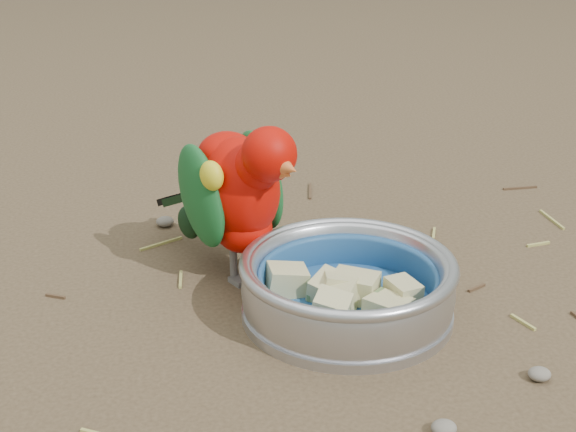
{
  "coord_description": "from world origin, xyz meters",
  "views": [
    {
      "loc": [
        -0.14,
        -0.64,
        0.4
      ],
      "look_at": [
        -0.01,
        0.11,
        0.08
      ],
      "focal_mm": 50.0,
      "sensor_mm": 36.0,
      "label": 1
    }
  ],
  "objects": [
    {
      "name": "fruit_wedges",
      "position": [
        0.04,
        0.03,
        0.03
      ],
      "size": [
        0.12,
        0.12,
        0.03
      ],
      "primitive_type": null,
      "color": "tan",
      "rests_on": "food_bowl"
    },
    {
      "name": "lory_parrot",
      "position": [
        -0.05,
        0.14,
        0.09
      ],
      "size": [
        0.19,
        0.24,
        0.17
      ],
      "primitive_type": null,
      "rotation": [
        0.0,
        0.0,
        -2.64
      ],
      "color": "#B80901",
      "rests_on": "ground"
    },
    {
      "name": "food_bowl",
      "position": [
        0.04,
        0.03,
        0.01
      ],
      "size": [
        0.21,
        0.21,
        0.02
      ],
      "primitive_type": "cylinder",
      "color": "#B2B2BA",
      "rests_on": "ground"
    },
    {
      "name": "ground",
      "position": [
        0.0,
        0.0,
        0.0
      ],
      "size": [
        60.0,
        60.0,
        0.0
      ],
      "primitive_type": "plane",
      "color": "#4E3D29"
    },
    {
      "name": "ground_debris",
      "position": [
        -0.01,
        0.1,
        0.0
      ],
      "size": [
        0.9,
        0.8,
        0.01
      ],
      "primitive_type": null,
      "color": "#A59E4F",
      "rests_on": "ground"
    },
    {
      "name": "bowl_wall",
      "position": [
        0.04,
        0.03,
        0.04
      ],
      "size": [
        0.21,
        0.21,
        0.04
      ],
      "primitive_type": null,
      "color": "#B2B2BA",
      "rests_on": "food_bowl"
    }
  ]
}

